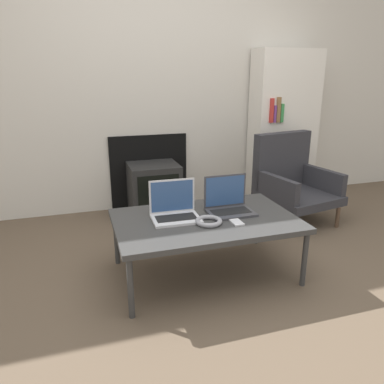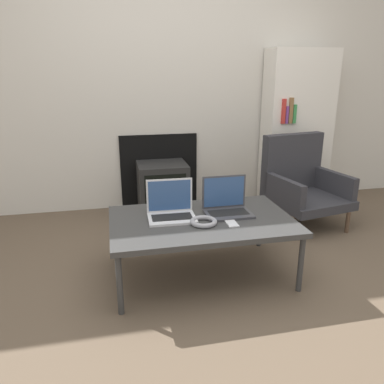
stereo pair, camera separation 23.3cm
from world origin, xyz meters
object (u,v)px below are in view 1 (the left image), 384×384
laptop_right (228,204)px  phone (236,222)px  laptop_left (174,210)px  armchair (291,179)px  tv (154,189)px  headphones (209,221)px

laptop_right → phone: 0.21m
laptop_left → laptop_right: size_ratio=1.02×
armchair → tv: bearing=147.5°
headphones → laptop_left: bearing=138.3°
phone → tv: (-0.25, 1.40, -0.17)m
armchair → laptop_left: bearing=-162.8°
phone → armchair: 1.33m
phone → laptop_right: bearing=81.8°
laptop_left → armchair: armchair is taller
laptop_right → phone: laptop_right is taller
laptop_left → headphones: bearing=-39.9°
headphones → laptop_right: bearing=38.6°
headphones → armchair: armchair is taller
phone → armchair: bearing=43.1°
laptop_right → armchair: bearing=36.5°
headphones → armchair: size_ratio=0.22×
laptop_left → phone: size_ratio=2.53×
phone → headphones: bearing=168.3°
laptop_left → headphones: size_ratio=1.82×
laptop_right → phone: bearing=-98.6°
tv → armchair: 1.32m
laptop_right → headphones: laptop_right is taller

